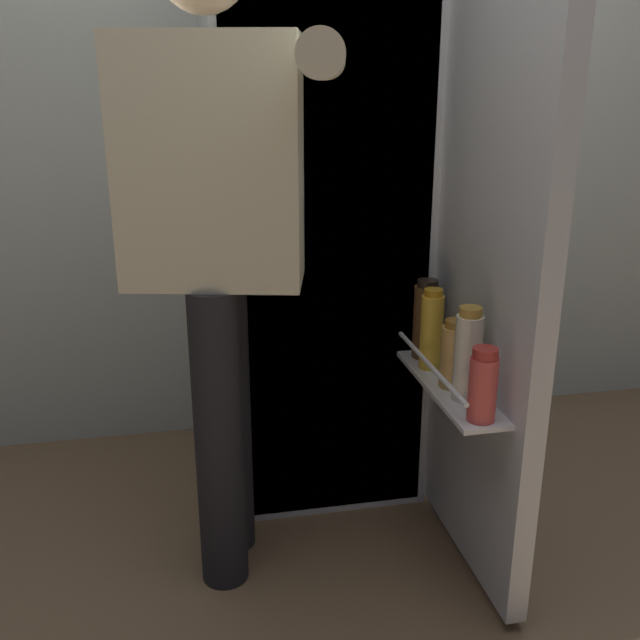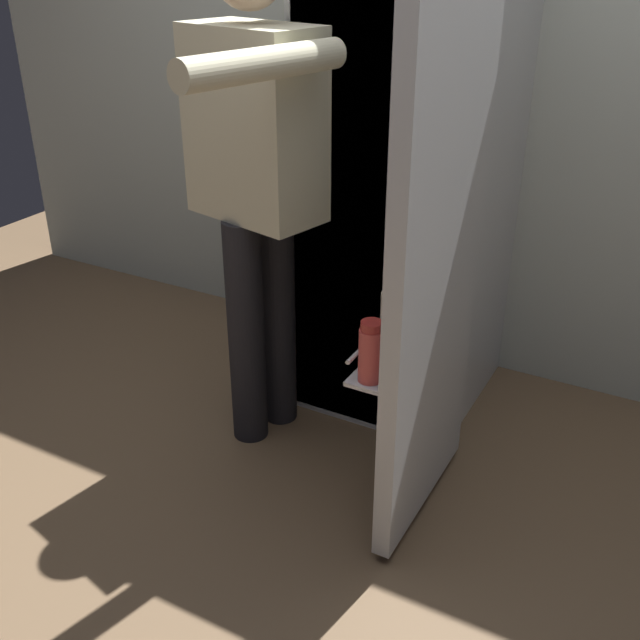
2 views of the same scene
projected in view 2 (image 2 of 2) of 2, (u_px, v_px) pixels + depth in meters
ground_plane at (331, 465)px, 2.46m from camera, size 5.61×5.61×0.00m
kitchen_wall at (457, 45)px, 2.64m from camera, size 4.40×0.10×2.42m
refrigerator at (414, 159)px, 2.44m from camera, size 0.65×1.21×1.81m
person at (258, 168)px, 2.24m from camera, size 0.53×0.76×1.57m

